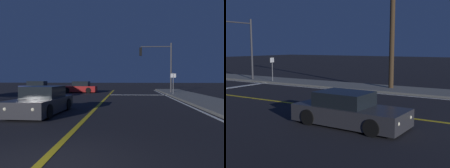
# 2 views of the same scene
# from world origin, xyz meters

# --- Properties ---
(sidewalk_right) EXTENTS (3.20, 39.00, 0.15)m
(sidewalk_right) POSITION_xyz_m (7.52, 10.83, 0.07)
(sidewalk_right) COLOR slate
(sidewalk_right) RESTS_ON ground
(lane_line_center) EXTENTS (0.20, 36.83, 0.01)m
(lane_line_center) POSITION_xyz_m (0.00, 10.83, 0.01)
(lane_line_center) COLOR gold
(lane_line_center) RESTS_ON ground
(lane_line_edge_right) EXTENTS (0.16, 36.83, 0.01)m
(lane_line_edge_right) POSITION_xyz_m (5.67, 10.83, 0.01)
(lane_line_edge_right) COLOR white
(lane_line_edge_right) RESTS_ON ground
(stop_bar) EXTENTS (5.92, 0.50, 0.01)m
(stop_bar) POSITION_xyz_m (2.96, 20.17, 0.01)
(stop_bar) COLOR white
(stop_bar) RESTS_ON ground
(car_following_oncoming_charcoal) EXTENTS (2.12, 4.70, 1.34)m
(car_following_oncoming_charcoal) POSITION_xyz_m (-2.37, 7.11, 0.58)
(car_following_oncoming_charcoal) COLOR #2D2D33
(car_following_oncoming_charcoal) RESTS_ON ground
(traffic_signal_near_right) EXTENTS (3.60, 0.28, 5.62)m
(traffic_signal_near_right) POSITION_xyz_m (5.44, 22.47, 3.74)
(traffic_signal_near_right) COLOR #38383D
(traffic_signal_near_right) RESTS_ON ground
(utility_pole_right) EXTENTS (1.62, 0.36, 9.06)m
(utility_pole_right) POSITION_xyz_m (7.82, 9.28, 4.65)
(utility_pole_right) COLOR #42301E
(utility_pole_right) RESTS_ON ground
(street_sign_corner) EXTENTS (0.56, 0.14, 2.23)m
(street_sign_corner) POSITION_xyz_m (6.42, 19.67, 1.51)
(street_sign_corner) COLOR slate
(street_sign_corner) RESTS_ON ground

